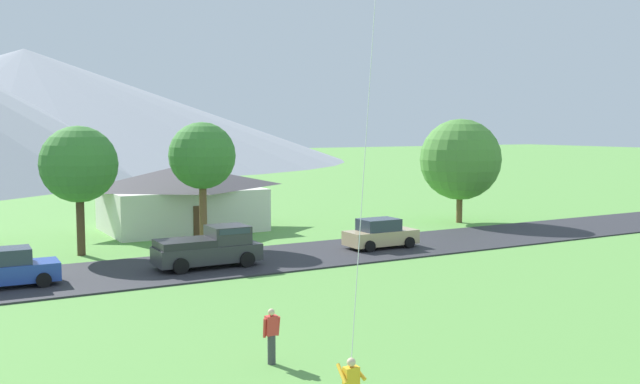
{
  "coord_description": "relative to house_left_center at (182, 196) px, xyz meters",
  "views": [
    {
      "loc": [
        -10.99,
        -4.39,
        7.02
      ],
      "look_at": [
        0.8,
        16.53,
        4.79
      ],
      "focal_mm": 39.59,
      "sensor_mm": 36.0,
      "label": 1
    }
  ],
  "objects": [
    {
      "name": "road_strip",
      "position": [
        -4.22,
        -12.72,
        -2.24
      ],
      "size": [
        160.0,
        7.17,
        0.08
      ],
      "primitive_type": "cube",
      "color": "#2D2D33",
      "rests_on": "ground"
    },
    {
      "name": "watcher_person",
      "position": [
        -6.47,
        -27.73,
        -1.41
      ],
      "size": [
        0.56,
        0.24,
        1.68
      ],
      "color": "#3D3D42",
      "rests_on": "ground"
    },
    {
      "name": "house_left_center",
      "position": [
        0.0,
        0.0,
        0.0
      ],
      "size": [
        10.8,
        7.74,
        4.41
      ],
      "color": "silver",
      "rests_on": "ground"
    },
    {
      "name": "pickup_truck_charcoal_west_side",
      "position": [
        -3.0,
        -13.36,
        -1.22
      ],
      "size": [
        5.2,
        2.32,
        1.99
      ],
      "color": "#333338",
      "rests_on": "road_strip"
    },
    {
      "name": "tree_left_of_center",
      "position": [
        -1.0,
        -6.94,
        3.01
      ],
      "size": [
        3.92,
        3.92,
        7.3
      ],
      "color": "brown",
      "rests_on": "ground"
    },
    {
      "name": "tree_center",
      "position": [
        18.89,
        -6.49,
        2.35
      ],
      "size": [
        5.9,
        5.9,
        7.59
      ],
      "color": "brown",
      "rests_on": "ground"
    },
    {
      "name": "tree_right_of_center",
      "position": [
        -7.89,
        -6.55,
        2.68
      ],
      "size": [
        4.17,
        4.17,
        7.08
      ],
      "color": "#4C3823",
      "rests_on": "ground"
    },
    {
      "name": "mountain_east_ridge",
      "position": [
        3.42,
        108.31,
        9.04
      ],
      "size": [
        129.4,
        129.4,
        22.65
      ],
      "primitive_type": "cone",
      "color": "#8E939E",
      "rests_on": "ground"
    },
    {
      "name": "parked_car_blue_mid_west",
      "position": [
        -12.27,
        -13.16,
        -1.42
      ],
      "size": [
        4.25,
        2.17,
        1.68
      ],
      "color": "#2847A8",
      "rests_on": "road_strip"
    },
    {
      "name": "parked_car_tan_west_end",
      "position": [
        7.49,
        -12.94,
        -1.42
      ],
      "size": [
        4.22,
        2.11,
        1.68
      ],
      "color": "tan",
      "rests_on": "road_strip"
    }
  ]
}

